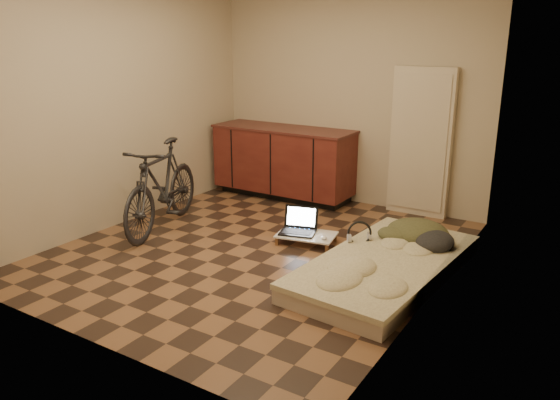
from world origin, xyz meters
The scene contains 10 objects.
room_shell centered at (0.00, 0.00, 1.30)m, with size 3.50×4.00×2.60m.
cabinets centered at (-0.75, 1.70, 0.47)m, with size 1.84×0.62×0.91m.
appliance_panel centered at (0.95, 1.94, 0.85)m, with size 0.70×0.10×1.70m, color beige.
bicycle centered at (-1.20, -0.04, 0.53)m, with size 0.48×1.63×1.06m, color black.
futon centered at (1.30, 0.09, 0.09)m, with size 1.14×2.11×0.18m.
clothing_pile centered at (1.42, 0.68, 0.30)m, with size 0.63×0.52×0.25m, color #3C3E24, non-canonical shape.
headphones centered at (0.93, 0.34, 0.26)m, with size 0.25×0.23×0.17m, color black, non-canonical shape.
lap_desk centered at (0.32, 0.41, 0.08)m, with size 0.64×0.48×0.10m.
laptop centered at (0.22, 0.44, 0.15)m, with size 0.42×0.40×0.24m.
mouse centered at (0.53, 0.38, 0.11)m, with size 0.06×0.10×0.03m, color white.
Camera 1 is at (2.85, -4.13, 2.03)m, focal length 35.00 mm.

